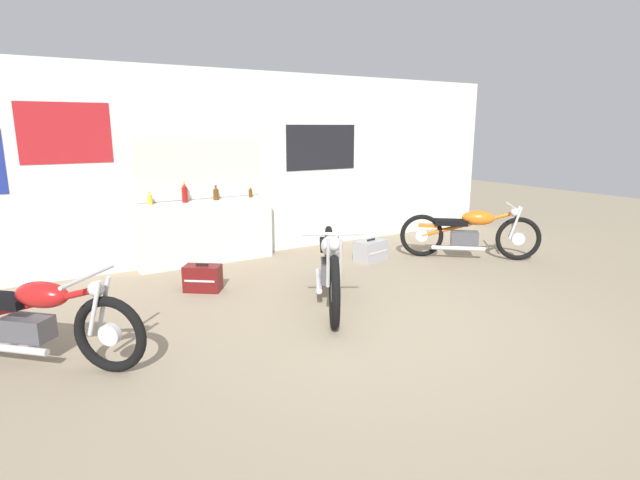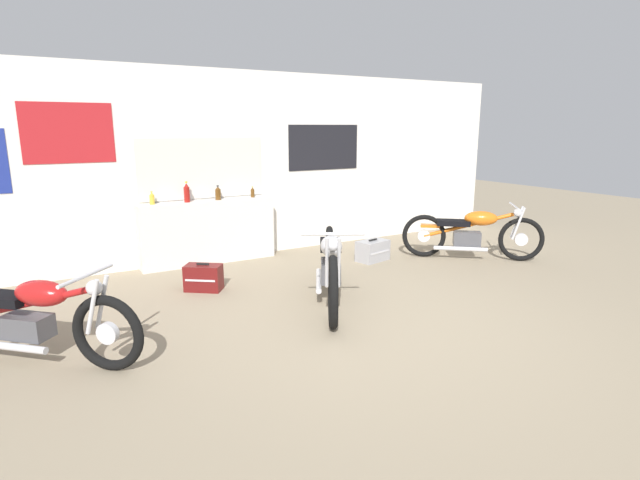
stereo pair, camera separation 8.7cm
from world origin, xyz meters
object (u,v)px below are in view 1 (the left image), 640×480
(bottle_left_center, at_px, (185,193))
(motorcycle_red, at_px, (33,318))
(bottle_center, at_px, (216,194))
(hard_case_darkred, at_px, (203,278))
(bottle_leftmost, at_px, (150,199))
(motorcycle_orange, at_px, (469,232))
(hard_case_silver, at_px, (371,250))
(bottle_right_center, at_px, (250,193))
(motorcycle_silver, at_px, (331,264))

(bottle_left_center, distance_m, motorcycle_red, 3.17)
(bottle_center, bearing_deg, motorcycle_red, -136.28)
(bottle_left_center, distance_m, hard_case_darkred, 1.51)
(bottle_left_center, bearing_deg, bottle_leftmost, 176.53)
(motorcycle_red, height_order, hard_case_darkred, motorcycle_red)
(motorcycle_orange, bearing_deg, hard_case_darkred, 171.70)
(motorcycle_red, xyz_separation_m, motorcycle_orange, (5.83, 0.57, 0.01))
(hard_case_darkred, relative_size, hard_case_silver, 0.92)
(bottle_leftmost, bearing_deg, bottle_right_center, -0.91)
(motorcycle_red, distance_m, hard_case_silver, 4.64)
(bottle_left_center, bearing_deg, hard_case_darkred, -98.63)
(bottle_leftmost, xyz_separation_m, hard_case_silver, (2.93, -1.15, -0.86))
(bottle_right_center, height_order, motorcycle_red, bottle_right_center)
(bottle_right_center, relative_size, motorcycle_orange, 0.10)
(motorcycle_orange, relative_size, hard_case_silver, 3.05)
(bottle_leftmost, relative_size, motorcycle_orange, 0.11)
(hard_case_darkred, bearing_deg, bottle_left_center, 81.37)
(motorcycle_silver, bearing_deg, bottle_leftmost, 120.89)
(motorcycle_red, bearing_deg, hard_case_darkred, 32.15)
(bottle_left_center, relative_size, hard_case_darkred, 0.59)
(bottle_left_center, height_order, motorcycle_silver, bottle_left_center)
(hard_case_silver, bearing_deg, bottle_right_center, 142.29)
(bottle_leftmost, height_order, hard_case_silver, bottle_leftmost)
(hard_case_silver, bearing_deg, motorcycle_red, -164.51)
(bottle_left_center, distance_m, hard_case_silver, 2.84)
(bottle_leftmost, height_order, bottle_right_center, bottle_leftmost)
(bottle_right_center, xyz_separation_m, motorcycle_silver, (-0.05, -2.36, -0.56))
(bottle_center, relative_size, motorcycle_silver, 0.11)
(bottle_leftmost, xyz_separation_m, bottle_left_center, (0.48, -0.03, 0.05))
(motorcycle_silver, relative_size, hard_case_darkred, 3.96)
(bottle_left_center, bearing_deg, bottle_center, 1.42)
(motorcycle_red, bearing_deg, hard_case_silver, 15.49)
(bottle_right_center, distance_m, motorcycle_red, 3.87)
(bottle_center, relative_size, motorcycle_orange, 0.13)
(motorcycle_orange, bearing_deg, motorcycle_silver, -168.76)
(bottle_right_center, height_order, motorcycle_orange, bottle_right_center)
(bottle_leftmost, distance_m, motorcycle_silver, 2.84)
(bottle_center, relative_size, hard_case_darkred, 0.43)
(bottle_leftmost, distance_m, bottle_center, 0.94)
(motorcycle_silver, distance_m, motorcycle_orange, 2.92)
(bottle_left_center, xyz_separation_m, hard_case_silver, (2.45, -1.12, -0.91))
(bottle_center, bearing_deg, motorcycle_orange, -28.20)
(hard_case_silver, bearing_deg, bottle_leftmost, 158.64)
(bottle_right_center, bearing_deg, hard_case_darkred, -134.41)
(motorcycle_silver, height_order, hard_case_darkred, motorcycle_silver)
(hard_case_darkred, bearing_deg, bottle_leftmost, 103.37)
(bottle_right_center, bearing_deg, motorcycle_silver, -91.23)
(bottle_leftmost, bearing_deg, motorcycle_orange, -22.94)
(bottle_center, xyz_separation_m, hard_case_silver, (1.99, -1.13, -0.87))
(bottle_leftmost, height_order, motorcycle_red, bottle_leftmost)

